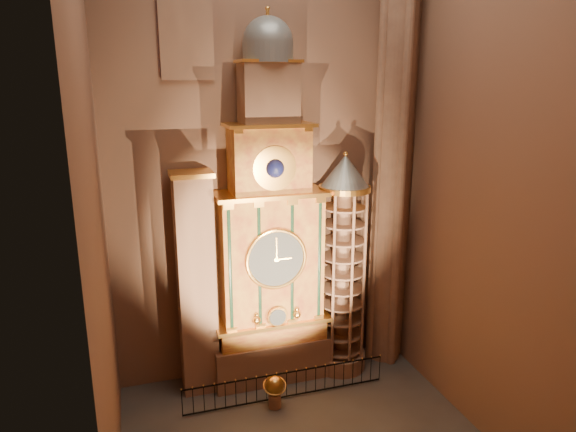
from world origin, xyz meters
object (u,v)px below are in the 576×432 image
object	(u,v)px
stair_turret	(342,267)
astronomical_clock	(270,244)
celestial_globe	(275,389)
portrait_tower	(196,284)
iron_railing	(287,385)

from	to	relation	value
stair_turret	astronomical_clock	bearing A→B (deg)	175.70
stair_turret	celestial_globe	world-z (taller)	stair_turret
portrait_tower	stair_turret	size ratio (longest dim) A/B	0.94
portrait_tower	stair_turret	distance (m)	6.91
iron_railing	celestial_globe	bearing A→B (deg)	-147.93
astronomical_clock	portrait_tower	distance (m)	3.73
stair_turret	iron_railing	bearing A→B (deg)	-151.65
portrait_tower	iron_railing	world-z (taller)	portrait_tower
stair_turret	iron_railing	world-z (taller)	stair_turret
celestial_globe	iron_railing	bearing A→B (deg)	32.07
stair_turret	portrait_tower	bearing A→B (deg)	177.67
astronomical_clock	stair_turret	bearing A→B (deg)	-4.30
portrait_tower	stair_turret	bearing A→B (deg)	-2.33
portrait_tower	iron_railing	distance (m)	6.06
celestial_globe	astronomical_clock	bearing A→B (deg)	77.73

